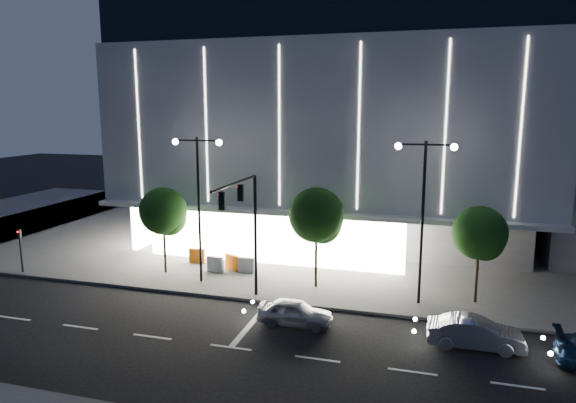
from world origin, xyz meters
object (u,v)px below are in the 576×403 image
at_px(street_lamp_east, 423,199).
at_px(tree_right, 480,236).
at_px(barrier_a, 197,256).
at_px(barrier_c, 232,262).
at_px(barrier_b, 215,264).
at_px(car_lead, 295,312).
at_px(street_lamp_west, 198,188).
at_px(ped_signal_far, 20,246).
at_px(barrier_d, 246,265).
at_px(tree_mid, 317,218).
at_px(traffic_mast, 246,216).
at_px(tree_left, 164,214).
at_px(car_second, 475,333).

xyz_separation_m(street_lamp_east, tree_right, (3.03, 1.02, -2.07)).
distance_m(street_lamp_east, barrier_a, 16.21).
bearing_deg(barrier_c, barrier_a, -171.14).
height_order(street_lamp_east, barrier_a, street_lamp_east).
bearing_deg(barrier_b, car_lead, -36.64).
bearing_deg(barrier_a, street_lamp_west, -64.04).
height_order(ped_signal_far, barrier_d, ped_signal_far).
xyz_separation_m(ped_signal_far, barrier_d, (14.08, 3.88, -1.24)).
bearing_deg(tree_mid, ped_signal_far, -172.45).
distance_m(traffic_mast, barrier_b, 7.52).
distance_m(street_lamp_east, barrier_c, 13.41).
bearing_deg(barrier_a, tree_left, -116.84).
xyz_separation_m(ped_signal_far, barrier_b, (12.06, 3.51, -1.24)).
height_order(car_lead, barrier_c, car_lead).
distance_m(tree_right, barrier_c, 15.48).
distance_m(tree_left, car_lead, 11.93).
bearing_deg(car_lead, ped_signal_far, 81.63).
bearing_deg(tree_mid, barrier_a, 164.95).
height_order(barrier_c, barrier_d, same).
xyz_separation_m(tree_mid, barrier_a, (-8.96, 2.41, -3.68)).
height_order(tree_mid, car_lead, tree_mid).
xyz_separation_m(tree_left, barrier_b, (3.03, 0.99, -3.38)).
bearing_deg(tree_left, barrier_b, 18.05).
height_order(barrier_b, barrier_c, same).
relative_size(street_lamp_west, street_lamp_east, 1.00).
relative_size(ped_signal_far, car_second, 0.71).
bearing_deg(car_lead, street_lamp_east, -53.61).
bearing_deg(car_second, street_lamp_west, 73.00).
bearing_deg(street_lamp_east, barrier_b, 171.18).
height_order(ped_signal_far, car_second, ped_signal_far).
distance_m(tree_right, car_second, 6.38).
bearing_deg(car_second, tree_right, -5.31).
relative_size(traffic_mast, tree_left, 1.24).
distance_m(traffic_mast, tree_left, 7.95).
bearing_deg(barrier_d, barrier_c, 163.11).
distance_m(street_lamp_west, car_second, 17.07).
bearing_deg(barrier_d, barrier_b, -171.86).
height_order(tree_left, car_lead, tree_left).
bearing_deg(tree_left, ped_signal_far, -164.39).
relative_size(traffic_mast, tree_right, 1.28).
xyz_separation_m(car_lead, car_second, (8.46, -0.17, 0.05)).
bearing_deg(barrier_a, tree_right, -11.08).
distance_m(tree_mid, barrier_b, 7.95).
xyz_separation_m(tree_left, barrier_a, (1.04, 2.41, -3.38)).
xyz_separation_m(ped_signal_far, car_lead, (19.15, -2.81, -1.24)).
xyz_separation_m(street_lamp_west, car_lead, (7.15, -4.32, -5.31)).
distance_m(car_second, barrier_a, 19.24).
bearing_deg(barrier_d, car_lead, -55.25).
xyz_separation_m(car_lead, barrier_c, (-6.17, 6.98, 0.01)).
relative_size(street_lamp_west, tree_right, 1.63).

